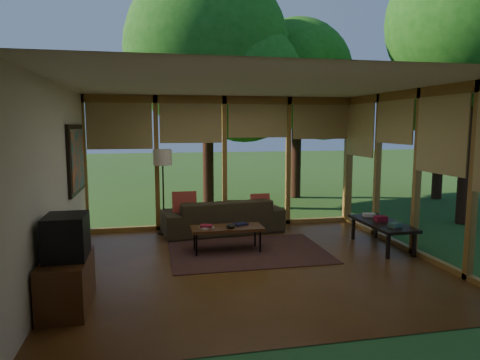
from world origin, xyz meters
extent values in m
plane|color=brown|center=(0.00, 0.00, 0.00)|extent=(5.50, 5.50, 0.00)
plane|color=silver|center=(0.00, 0.00, 2.70)|extent=(5.50, 5.50, 0.00)
cube|color=beige|center=(-2.75, 0.00, 1.35)|extent=(0.04, 5.00, 2.70)
cube|color=beige|center=(0.00, -2.50, 1.35)|extent=(5.50, 0.04, 2.70)
cube|color=olive|center=(0.00, 2.50, 1.35)|extent=(5.50, 0.12, 2.70)
cube|color=olive|center=(2.75, 0.00, 1.35)|extent=(0.12, 5.00, 2.70)
plane|color=#2B5720|center=(8.00, 8.00, -0.01)|extent=(40.00, 40.00, 0.00)
cylinder|color=#331B12|center=(-0.05, 4.79, 2.56)|extent=(0.28, 0.28, 5.13)
sphere|color=#144F12|center=(-0.05, 4.79, 3.99)|extent=(4.11, 4.11, 4.11)
cylinder|color=#331B12|center=(2.68, 5.80, 2.29)|extent=(0.28, 0.28, 4.58)
sphere|color=#144F12|center=(2.68, 5.80, 3.56)|extent=(3.15, 3.15, 3.15)
cylinder|color=#331B12|center=(4.99, 1.76, 2.73)|extent=(0.28, 0.28, 5.46)
sphere|color=#144F12|center=(4.99, 1.76, 4.25)|extent=(3.36, 3.36, 3.36)
cylinder|color=#331B12|center=(6.40, 4.69, 2.06)|extent=(0.28, 0.28, 4.11)
sphere|color=#144F12|center=(6.40, 4.69, 3.20)|extent=(2.83, 2.83, 2.83)
cube|color=brown|center=(0.07, 0.62, 0.01)|extent=(2.59, 1.84, 0.01)
imported|color=#382E1C|center=(-0.13, 2.00, 0.34)|extent=(2.41, 1.17, 0.68)
cube|color=maroon|center=(-0.88, 1.95, 0.61)|extent=(0.46, 0.25, 0.48)
cube|color=maroon|center=(0.62, 1.95, 0.57)|extent=(0.37, 0.20, 0.39)
cube|color=beige|center=(-0.62, 0.67, 0.44)|extent=(0.25, 0.22, 0.03)
cube|color=maroon|center=(-0.62, 0.67, 0.47)|extent=(0.23, 0.19, 0.03)
cube|color=black|center=(-0.02, 0.80, 0.44)|extent=(0.26, 0.23, 0.03)
ellipsoid|color=black|center=(-0.22, 0.62, 0.46)|extent=(0.16, 0.16, 0.07)
cube|color=#512D16|center=(-2.47, -1.11, 0.30)|extent=(0.50, 1.00, 0.60)
cube|color=black|center=(-2.45, -1.11, 0.85)|extent=(0.45, 0.55, 0.50)
cube|color=#345B4F|center=(2.40, 0.01, 0.49)|extent=(0.23, 0.20, 0.07)
cube|color=maroon|center=(2.40, 0.46, 0.50)|extent=(0.21, 0.15, 0.09)
cube|color=beige|center=(2.40, 0.86, 0.48)|extent=(0.23, 0.19, 0.06)
cylinder|color=black|center=(-1.27, 2.15, 0.01)|extent=(0.26, 0.26, 0.03)
cylinder|color=black|center=(-1.27, 2.15, 0.79)|extent=(0.03, 0.03, 1.52)
cylinder|color=beige|center=(-1.27, 2.15, 1.50)|extent=(0.36, 0.36, 0.30)
cube|color=#512D16|center=(-0.27, 0.72, 0.40)|extent=(1.20, 0.50, 0.05)
cylinder|color=black|center=(-0.80, 0.54, 0.19)|extent=(0.03, 0.03, 0.38)
cylinder|color=black|center=(0.26, 0.54, 0.19)|extent=(0.03, 0.03, 0.38)
cylinder|color=black|center=(-0.80, 0.90, 0.19)|extent=(0.03, 0.03, 0.38)
cylinder|color=black|center=(0.26, 0.90, 0.19)|extent=(0.03, 0.03, 0.38)
cube|color=black|center=(2.40, 0.41, 0.43)|extent=(0.60, 1.40, 0.05)
cube|color=black|center=(2.17, -0.19, 0.20)|extent=(0.05, 0.05, 0.40)
cube|color=black|center=(2.63, -0.19, 0.20)|extent=(0.05, 0.05, 0.40)
cube|color=black|center=(2.17, 1.01, 0.20)|extent=(0.05, 0.05, 0.40)
cube|color=black|center=(2.63, 1.01, 0.20)|extent=(0.05, 0.05, 0.40)
cube|color=black|center=(-2.72, 1.40, 1.55)|extent=(0.05, 1.35, 1.15)
cube|color=#1B6D7C|center=(-2.69, 1.40, 1.55)|extent=(0.02, 1.20, 1.00)
camera|label=1|loc=(-1.47, -6.17, 2.11)|focal=32.00mm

